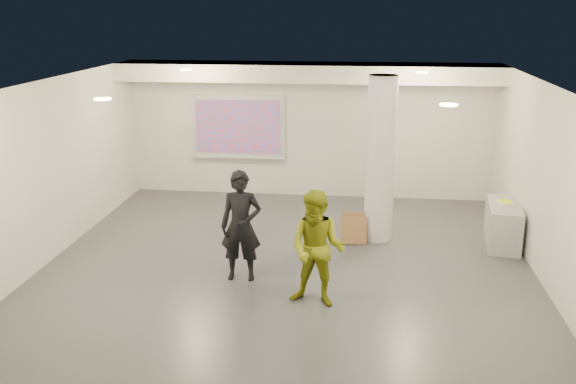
# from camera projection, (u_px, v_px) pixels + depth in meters

# --- Properties ---
(floor) EXTENTS (8.00, 9.00, 0.01)m
(floor) POSITION_uv_depth(u_px,v_px,m) (285.00, 273.00, 10.32)
(floor) COLOR #393C41
(floor) RESTS_ON ground
(ceiling) EXTENTS (8.00, 9.00, 0.01)m
(ceiling) POSITION_uv_depth(u_px,v_px,m) (285.00, 86.00, 9.48)
(ceiling) COLOR white
(ceiling) RESTS_ON floor
(wall_back) EXTENTS (8.00, 0.01, 3.00)m
(wall_back) POSITION_uv_depth(u_px,v_px,m) (310.00, 130.00, 14.19)
(wall_back) COLOR silver
(wall_back) RESTS_ON floor
(wall_front) EXTENTS (8.00, 0.01, 3.00)m
(wall_front) POSITION_uv_depth(u_px,v_px,m) (223.00, 319.00, 5.61)
(wall_front) COLOR silver
(wall_front) RESTS_ON floor
(wall_left) EXTENTS (0.01, 9.00, 3.00)m
(wall_left) POSITION_uv_depth(u_px,v_px,m) (40.00, 176.00, 10.35)
(wall_left) COLOR silver
(wall_left) RESTS_ON floor
(wall_right) EXTENTS (0.01, 9.00, 3.00)m
(wall_right) POSITION_uv_depth(u_px,v_px,m) (554.00, 192.00, 9.45)
(wall_right) COLOR silver
(wall_right) RESTS_ON floor
(soffit_band) EXTENTS (8.00, 1.10, 0.36)m
(soffit_band) POSITION_uv_depth(u_px,v_px,m) (308.00, 72.00, 13.30)
(soffit_band) COLOR silver
(soffit_band) RESTS_ON ceiling
(downlight_nw) EXTENTS (0.22, 0.22, 0.02)m
(downlight_nw) POSITION_uv_depth(u_px,v_px,m) (186.00, 70.00, 12.12)
(downlight_nw) COLOR #FFDF96
(downlight_nw) RESTS_ON ceiling
(downlight_ne) EXTENTS (0.22, 0.22, 0.02)m
(downlight_ne) POSITION_uv_depth(u_px,v_px,m) (422.00, 72.00, 11.63)
(downlight_ne) COLOR #FFDF96
(downlight_ne) RESTS_ON ceiling
(downlight_sw) EXTENTS (0.22, 0.22, 0.02)m
(downlight_sw) POSITION_uv_depth(u_px,v_px,m) (103.00, 99.00, 8.31)
(downlight_sw) COLOR #FFDF96
(downlight_sw) RESTS_ON ceiling
(downlight_se) EXTENTS (0.22, 0.22, 0.02)m
(downlight_se) POSITION_uv_depth(u_px,v_px,m) (449.00, 105.00, 7.81)
(downlight_se) COLOR #FFDF96
(downlight_se) RESTS_ON ceiling
(column) EXTENTS (0.52, 0.52, 3.00)m
(column) POSITION_uv_depth(u_px,v_px,m) (380.00, 160.00, 11.45)
(column) COLOR silver
(column) RESTS_ON floor
(projection_screen) EXTENTS (2.10, 0.13, 1.42)m
(projection_screen) POSITION_uv_depth(u_px,v_px,m) (238.00, 128.00, 14.32)
(projection_screen) COLOR silver
(projection_screen) RESTS_ON wall_back
(credenza) EXTENTS (0.67, 1.34, 0.76)m
(credenza) POSITION_uv_depth(u_px,v_px,m) (503.00, 225.00, 11.47)
(credenza) COLOR #929497
(credenza) RESTS_ON floor
(papers_stack) EXTENTS (0.34, 0.39, 0.02)m
(papers_stack) POSITION_uv_depth(u_px,v_px,m) (505.00, 203.00, 11.43)
(papers_stack) COLOR silver
(papers_stack) RESTS_ON credenza
(postit_pad) EXTENTS (0.27, 0.32, 0.03)m
(postit_pad) POSITION_uv_depth(u_px,v_px,m) (506.00, 202.00, 11.46)
(postit_pad) COLOR #E2F310
(postit_pad) RESTS_ON credenza
(cardboard_back) EXTENTS (0.50, 0.19, 0.54)m
(cardboard_back) POSITION_uv_depth(u_px,v_px,m) (355.00, 226.00, 11.70)
(cardboard_back) COLOR brown
(cardboard_back) RESTS_ON floor
(cardboard_front) EXTENTS (0.47, 0.23, 0.49)m
(cardboard_front) POSITION_uv_depth(u_px,v_px,m) (354.00, 230.00, 11.57)
(cardboard_front) COLOR brown
(cardboard_front) RESTS_ON floor
(woman) EXTENTS (0.65, 0.45, 1.75)m
(woman) POSITION_uv_depth(u_px,v_px,m) (241.00, 226.00, 9.90)
(woman) COLOR black
(woman) RESTS_ON floor
(man) EXTENTS (0.94, 0.80, 1.69)m
(man) POSITION_uv_depth(u_px,v_px,m) (317.00, 249.00, 9.03)
(man) COLOR olive
(man) RESTS_ON floor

